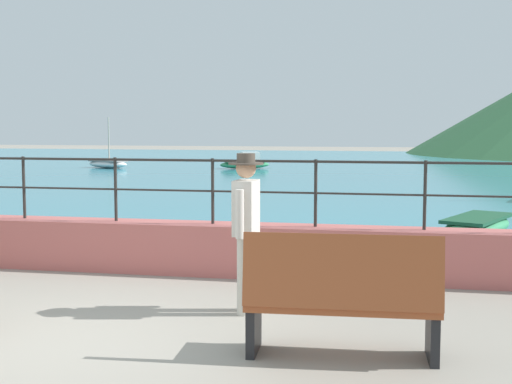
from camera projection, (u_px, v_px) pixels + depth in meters
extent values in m
plane|color=gray|center=(55.00, 341.00, 6.63)|extent=(120.00, 120.00, 0.00)
cube|color=#BC605B|center=(164.00, 247.00, 9.72)|extent=(20.00, 0.56, 0.70)
cylinder|color=#282623|center=(24.00, 187.00, 10.06)|extent=(0.04, 0.04, 0.90)
cylinder|color=#282623|center=(116.00, 189.00, 9.78)|extent=(0.04, 0.04, 0.90)
cylinder|color=#282623|center=(213.00, 191.00, 9.50)|extent=(0.04, 0.04, 0.90)
cylinder|color=#282623|center=(316.00, 193.00, 9.22)|extent=(0.04, 0.04, 0.90)
cylinder|color=#282623|center=(425.00, 195.00, 8.94)|extent=(0.04, 0.04, 0.90)
cylinder|color=#282623|center=(163.00, 160.00, 9.60)|extent=(18.40, 0.04, 0.04)
cylinder|color=#282623|center=(163.00, 190.00, 9.64)|extent=(18.40, 0.03, 0.03)
cube|color=teal|center=(325.00, 169.00, 31.84)|extent=(64.00, 44.32, 0.06)
cube|color=#9E4C28|center=(342.00, 305.00, 6.15)|extent=(1.73, 0.61, 0.06)
cube|color=#9E4C28|center=(342.00, 272.00, 5.90)|extent=(1.71, 0.24, 0.64)
cube|color=black|center=(254.00, 328.00, 6.28)|extent=(0.11, 0.47, 0.43)
cube|color=black|center=(433.00, 336.00, 6.06)|extent=(0.11, 0.47, 0.43)
cylinder|color=beige|center=(248.00, 272.00, 7.67)|extent=(0.15, 0.15, 0.86)
cylinder|color=beige|center=(244.00, 276.00, 7.49)|extent=(0.15, 0.15, 0.86)
cube|color=beige|center=(246.00, 208.00, 7.51)|extent=(0.24, 0.37, 0.60)
cylinder|color=beige|center=(252.00, 209.00, 7.74)|extent=(0.09, 0.09, 0.52)
cylinder|color=beige|center=(240.00, 214.00, 7.28)|extent=(0.09, 0.09, 0.52)
sphere|color=tan|center=(246.00, 168.00, 7.47)|extent=(0.22, 0.22, 0.22)
cylinder|color=#4C4238|center=(246.00, 163.00, 7.46)|extent=(0.38, 0.38, 0.02)
cylinder|color=#4C4238|center=(246.00, 158.00, 7.46)|extent=(0.20, 0.20, 0.10)
ellipsoid|color=#338C59|center=(245.00, 165.00, 31.78)|extent=(2.46, 1.80, 0.36)
cube|color=#1C4D31|center=(245.00, 161.00, 31.77)|extent=(1.99, 1.48, 0.06)
cube|color=silver|center=(250.00, 156.00, 31.81)|extent=(0.99, 0.91, 0.40)
ellipsoid|color=#338C59|center=(478.00, 226.00, 12.45)|extent=(1.76, 2.47, 0.36)
cube|color=#1C4D31|center=(478.00, 218.00, 12.44)|extent=(1.45, 1.99, 0.06)
ellipsoid|color=white|center=(108.00, 164.00, 32.33)|extent=(2.47, 1.71, 0.36)
cube|color=gray|center=(108.00, 161.00, 32.32)|extent=(1.99, 1.41, 0.06)
cylinder|color=#B2A899|center=(109.00, 139.00, 32.16)|extent=(0.06, 0.06, 2.00)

